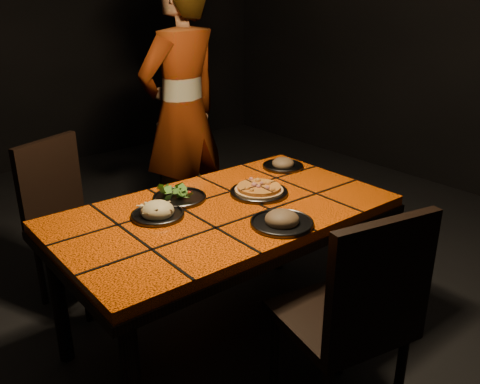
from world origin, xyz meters
TOP-DOWN VIEW (x-y plane):
  - room_shell at (0.00, 0.00)m, footprint 6.04×7.04m
  - dining_table at (0.00, 0.00)m, footprint 1.62×0.92m
  - chair_near at (0.03, -0.79)m, footprint 0.54×0.54m
  - chair_far_left at (-0.44, 0.91)m, footprint 0.56×0.56m
  - chair_far_right at (0.52, 1.04)m, footprint 0.45×0.45m
  - diner at (0.50, 1.12)m, footprint 0.75×0.56m
  - plate_pizza at (0.25, 0.03)m, footprint 0.30×0.30m
  - plate_pasta at (-0.30, 0.11)m, footprint 0.25×0.25m
  - plate_salad at (-0.11, 0.23)m, footprint 0.27×0.27m
  - plate_mushroom_a at (0.09, -0.31)m, footprint 0.28×0.28m
  - plate_mushroom_b at (0.63, 0.26)m, footprint 0.24×0.24m

SIDE VIEW (x-z plane):
  - chair_far_right at x=0.52m, z-range 0.07..0.97m
  - chair_far_left at x=-0.44m, z-range 0.07..1.02m
  - chair_near at x=0.03m, z-range 0.07..1.08m
  - dining_table at x=0.00m, z-range 0.30..1.05m
  - plate_pizza at x=0.25m, z-range 0.75..0.79m
  - plate_mushroom_b at x=0.63m, z-range 0.73..0.81m
  - plate_pasta at x=-0.30m, z-range 0.73..0.81m
  - plate_mushroom_a at x=0.09m, z-range 0.73..0.82m
  - plate_salad at x=-0.11m, z-range 0.74..0.81m
  - diner at x=0.50m, z-range 0.00..1.88m
  - room_shell at x=0.00m, z-range -0.04..3.04m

